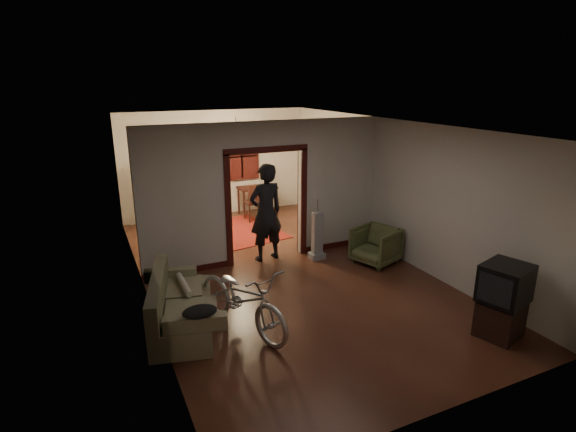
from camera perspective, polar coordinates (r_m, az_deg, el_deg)
floor at (r=8.74m, az=-0.83°, el=-7.02°), size 5.00×8.50×0.01m
ceiling at (r=8.02m, az=-0.92°, el=11.58°), size 5.00×8.50×0.01m
wall_back at (r=12.18m, az=-9.09°, el=6.58°), size 5.00×0.02×2.80m
wall_left at (r=7.64m, az=-18.26°, el=-0.27°), size 0.02×8.50×2.80m
wall_right at (r=9.53m, az=13.01°, el=3.47°), size 0.02×8.50×2.80m
partition_wall at (r=8.94m, az=-2.84°, el=3.01°), size 5.00×0.14×2.80m
door_casing at (r=9.01m, az=-2.81°, el=1.16°), size 1.74×0.20×2.32m
far_window at (r=12.33m, az=-5.92°, el=7.53°), size 0.98×0.06×1.28m
chandelier at (r=10.39m, az=-6.61°, el=10.21°), size 0.24×0.24×0.24m
light_switch at (r=9.34m, az=3.34°, el=2.67°), size 0.08×0.01×0.12m
sofa at (r=6.93m, az=-13.31°, el=-10.34°), size 1.26×2.00×0.85m
rolled_paper at (r=7.17m, az=-13.08°, el=-8.45°), size 0.09×0.76×0.09m
jacket at (r=6.03m, az=-11.15°, el=-11.83°), size 0.45×0.34×0.13m
bicycle at (r=6.66m, az=-5.81°, el=-10.33°), size 1.27×2.05×1.01m
armchair at (r=9.17m, az=11.06°, el=-3.69°), size 1.02×1.01×0.73m
tv_stand at (r=7.27m, az=25.31°, el=-11.72°), size 0.70×0.67×0.52m
crt_tv at (r=7.04m, az=25.89°, el=-7.69°), size 0.77×0.73×0.55m
vacuum at (r=9.18m, az=3.73°, el=-2.49°), size 0.35×0.31×1.00m
person at (r=8.99m, az=-2.82°, el=0.44°), size 0.79×0.57×1.99m
oriental_rug at (r=11.02m, az=-6.22°, el=-1.90°), size 2.02×2.46×0.02m
locker at (r=11.74m, az=-15.15°, el=2.97°), size 0.84×0.47×1.66m
globe at (r=11.54m, az=-15.58°, el=8.32°), size 0.25×0.25×0.25m
desk at (r=12.29m, az=-3.91°, el=1.96°), size 1.03×0.58×0.76m
desk_chair at (r=11.69m, az=-4.37°, el=1.78°), size 0.57×0.57×1.00m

